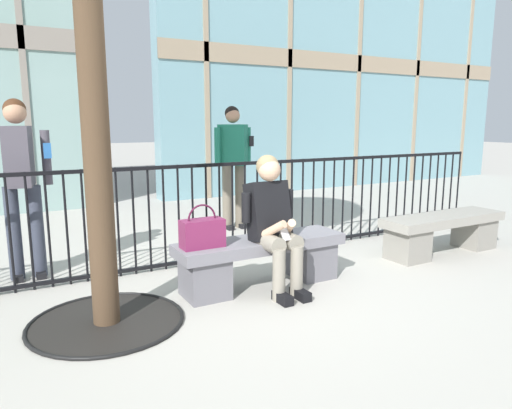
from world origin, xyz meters
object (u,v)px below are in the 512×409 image
object	(u,v)px
bystander_at_railing	(20,175)
bystander_further_back	(233,158)
stone_bench	(261,258)
handbag_on_bench	(202,232)
seated_person_with_phone	(273,219)
stone_bench_far	(443,230)

from	to	relation	value
bystander_at_railing	bystander_further_back	size ratio (longest dim) A/B	1.00
stone_bench	bystander_further_back	bearing A→B (deg)	69.79
bystander_further_back	handbag_on_bench	bearing A→B (deg)	-121.87
bystander_at_railing	seated_person_with_phone	bearing A→B (deg)	-37.01
seated_person_with_phone	bystander_further_back	bearing A→B (deg)	71.76
handbag_on_bench	stone_bench_far	size ratio (longest dim) A/B	0.23
stone_bench	seated_person_with_phone	xyz separation A→B (m)	(0.05, -0.13, 0.38)
stone_bench	bystander_at_railing	world-z (taller)	bystander_at_railing
stone_bench	bystander_further_back	xyz separation A→B (m)	(0.83, 2.26, 0.73)
bystander_further_back	stone_bench_far	distance (m)	2.88
seated_person_with_phone	stone_bench	bearing A→B (deg)	109.28
stone_bench	handbag_on_bench	xyz separation A→B (m)	(-0.58, -0.01, 0.31)
seated_person_with_phone	bystander_at_railing	distance (m)	2.42
handbag_on_bench	bystander_further_back	size ratio (longest dim) A/B	0.22
stone_bench_far	bystander_at_railing	bearing A→B (deg)	161.92
handbag_on_bench	stone_bench_far	bearing A→B (deg)	-1.16
seated_person_with_phone	stone_bench_far	distance (m)	2.35
stone_bench	stone_bench_far	bearing A→B (deg)	-1.68
bystander_further_back	stone_bench_far	xyz separation A→B (m)	(1.53, -2.33, -0.73)
bystander_further_back	stone_bench	bearing A→B (deg)	-110.21
seated_person_with_phone	bystander_further_back	size ratio (longest dim) A/B	0.71
seated_person_with_phone	bystander_further_back	xyz separation A→B (m)	(0.79, 2.39, 0.35)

